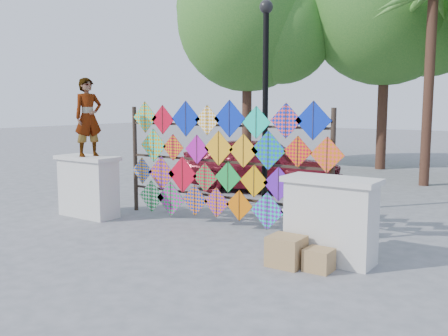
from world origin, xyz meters
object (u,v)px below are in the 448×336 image
(kite_rack, at_px, (220,163))
(vendor_woman, at_px, (88,117))
(sedan, at_px, (262,164))
(lamppost, at_px, (265,88))

(kite_rack, height_order, vendor_woman, vendor_woman)
(vendor_woman, bearing_deg, kite_rack, -55.49)
(sedan, bearing_deg, vendor_woman, 150.47)
(kite_rack, distance_m, vendor_woman, 2.96)
(kite_rack, relative_size, lamppost, 1.10)
(kite_rack, xyz_separation_m, vendor_woman, (-2.67, -0.93, 0.86))
(sedan, relative_size, lamppost, 0.97)
(vendor_woman, distance_m, lamppost, 3.71)
(vendor_woman, height_order, lamppost, lamppost)
(vendor_woman, distance_m, sedan, 5.12)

